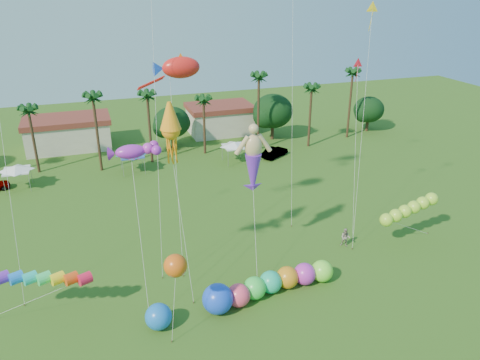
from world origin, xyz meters
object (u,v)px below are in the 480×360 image
object	(u,v)px
car_b	(275,152)
caterpillar_inflatable	(265,285)
spectator_b	(345,238)
blue_ball	(158,317)

from	to	relation	value
car_b	caterpillar_inflatable	size ratio (longest dim) A/B	0.38
car_b	spectator_b	bearing A→B (deg)	140.85
spectator_b	caterpillar_inflatable	bearing A→B (deg)	-115.68
car_b	spectator_b	world-z (taller)	spectator_b
spectator_b	blue_ball	world-z (taller)	blue_ball
car_b	spectator_b	xyz separation A→B (m)	(-3.09, -25.07, 0.19)
blue_ball	car_b	bearing A→B (deg)	54.33
car_b	blue_ball	distance (m)	37.94
spectator_b	blue_ball	bearing A→B (deg)	-123.76
car_b	caterpillar_inflatable	bearing A→B (deg)	123.85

